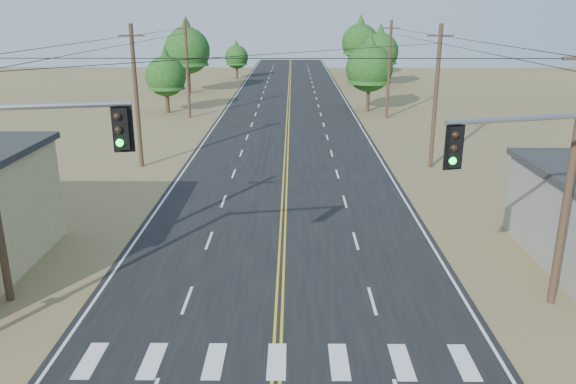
{
  "coord_description": "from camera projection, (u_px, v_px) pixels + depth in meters",
  "views": [
    {
      "loc": [
        0.49,
        -7.46,
        10.67
      ],
      "look_at": [
        0.3,
        14.96,
        3.5
      ],
      "focal_mm": 35.0,
      "sensor_mm": 36.0,
      "label": 1
    }
  ],
  "objects": [
    {
      "name": "road",
      "position": [
        285.0,
        174.0,
        38.93
      ],
      "size": [
        15.0,
        200.0,
        0.02
      ],
      "primitive_type": "cube",
      "color": "black",
      "rests_on": "ground"
    },
    {
      "name": "utility_pole_left_mid",
      "position": [
        136.0,
        96.0,
        39.36
      ],
      "size": [
        1.8,
        0.3,
        10.0
      ],
      "color": "#4C3826",
      "rests_on": "ground"
    },
    {
      "name": "utility_pole_left_far",
      "position": [
        187.0,
        69.0,
        58.41
      ],
      "size": [
        1.8,
        0.3,
        10.0
      ],
      "color": "#4C3826",
      "rests_on": "ground"
    },
    {
      "name": "utility_pole_right_near",
      "position": [
        571.0,
        175.0,
        20.14
      ],
      "size": [
        1.8,
        0.3,
        10.0
      ],
      "color": "#4C3826",
      "rests_on": "ground"
    },
    {
      "name": "utility_pole_right_mid",
      "position": [
        436.0,
        96.0,
        39.19
      ],
      "size": [
        1.8,
        0.3,
        10.0
      ],
      "color": "#4C3826",
      "rests_on": "ground"
    },
    {
      "name": "utility_pole_right_far",
      "position": [
        389.0,
        69.0,
        58.24
      ],
      "size": [
        1.8,
        0.3,
        10.0
      ],
      "color": "#4C3826",
      "rests_on": "ground"
    },
    {
      "name": "signal_mast_right",
      "position": [
        568.0,
        189.0,
        17.7
      ],
      "size": [
        6.32,
        2.05,
        7.92
      ],
      "rotation": [
        0.0,
        0.0,
        0.27
      ],
      "color": "gray",
      "rests_on": "ground"
    },
    {
      "name": "tree_left_near",
      "position": [
        166.0,
        72.0,
        61.5
      ],
      "size": [
        4.39,
        4.39,
        7.32
      ],
      "color": "#3F2D1E",
      "rests_on": "ground"
    },
    {
      "name": "tree_left_mid",
      "position": [
        187.0,
        46.0,
        76.65
      ],
      "size": [
        6.25,
        6.25,
        10.42
      ],
      "color": "#3F2D1E",
      "rests_on": "ground"
    },
    {
      "name": "tree_left_far",
      "position": [
        236.0,
        55.0,
        94.46
      ],
      "size": [
        3.9,
        3.9,
        6.5
      ],
      "color": "#3F2D1E",
      "rests_on": "ground"
    },
    {
      "name": "tree_right_near",
      "position": [
        370.0,
        63.0,
        62.23
      ],
      "size": [
        5.25,
        5.25,
        8.75
      ],
      "color": "#3F2D1E",
      "rests_on": "ground"
    },
    {
      "name": "tree_right_mid",
      "position": [
        380.0,
        48.0,
        84.04
      ],
      "size": [
        5.57,
        5.57,
        9.29
      ],
      "color": "#3F2D1E",
      "rests_on": "ground"
    },
    {
      "name": "tree_right_far",
      "position": [
        360.0,
        38.0,
        96.85
      ],
      "size": [
        6.34,
        6.34,
        10.56
      ],
      "color": "#3F2D1E",
      "rests_on": "ground"
    }
  ]
}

